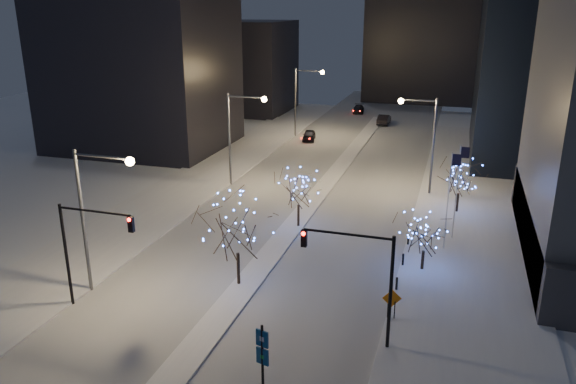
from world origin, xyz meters
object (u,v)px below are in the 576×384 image
at_px(car_mid, 384,119).
at_px(holiday_tree_plaza_near, 425,233).
at_px(street_lamp_w_far, 302,93).
at_px(holiday_tree_median_far, 299,189).
at_px(street_lamp_east, 425,133).
at_px(traffic_signal_east, 363,270).
at_px(car_near, 309,135).
at_px(wayfinding_sign, 262,352).
at_px(car_far, 359,109).
at_px(holiday_tree_plaza_far, 460,178).
at_px(holiday_tree_median_near, 237,227).
at_px(construction_sign, 392,301).
at_px(traffic_signal_west, 85,240).
at_px(street_lamp_w_near, 94,203).
at_px(street_lamp_w_mid, 238,127).

relative_size(car_mid, holiday_tree_plaza_near, 1.00).
xyz_separation_m(street_lamp_w_far, holiday_tree_median_far, (9.44, -34.71, -2.98)).
bearing_deg(street_lamp_east, traffic_signal_east, -92.26).
height_order(car_near, holiday_tree_median_far, holiday_tree_median_far).
height_order(street_lamp_w_far, holiday_tree_plaza_near, street_lamp_w_far).
xyz_separation_m(holiday_tree_plaza_near, wayfinding_sign, (-6.64, -16.57, -0.56)).
relative_size(car_far, holiday_tree_plaza_far, 0.90).
bearing_deg(car_far, holiday_tree_plaza_far, -77.04).
distance_m(holiday_tree_median_near, wayfinding_sign, 11.94).
relative_size(street_lamp_w_far, car_near, 2.34).
relative_size(traffic_signal_east, construction_sign, 3.54).
distance_m(holiday_tree_median_far, construction_sign, 16.52).
bearing_deg(car_mid, wayfinding_sign, 93.80).
height_order(street_lamp_w_far, traffic_signal_west, street_lamp_w_far).
bearing_deg(car_near, street_lamp_east, -58.85).
relative_size(car_near, car_mid, 0.87).
height_order(street_lamp_w_near, holiday_tree_plaza_near, street_lamp_w_near).
distance_m(car_near, construction_sign, 49.06).
relative_size(street_lamp_w_far, car_mid, 2.04).
height_order(street_lamp_east, holiday_tree_plaza_far, street_lamp_east).
xyz_separation_m(street_lamp_east, holiday_tree_median_near, (-10.58, -24.36, -2.05)).
xyz_separation_m(street_lamp_w_mid, wayfinding_sign, (13.94, -31.77, -4.07)).
relative_size(traffic_signal_east, holiday_tree_median_near, 1.06).
height_order(street_lamp_w_far, street_lamp_east, same).
relative_size(holiday_tree_median_near, holiday_tree_plaza_far, 1.27).
bearing_deg(street_lamp_w_far, holiday_tree_plaza_far, -49.62).
xyz_separation_m(holiday_tree_median_near, holiday_tree_median_far, (1.00, 11.65, -0.88)).
xyz_separation_m(holiday_tree_plaza_near, construction_sign, (-1.34, -7.63, -1.65)).
distance_m(car_near, wayfinding_sign, 56.13).
xyz_separation_m(car_near, car_far, (2.99, 23.54, -0.05)).
height_order(street_lamp_east, wayfinding_sign, street_lamp_east).
distance_m(street_lamp_w_mid, street_lamp_east, 19.26).
bearing_deg(car_mid, street_lamp_w_near, 81.46).
relative_size(car_mid, car_far, 1.05).
bearing_deg(holiday_tree_plaza_near, car_far, 104.50).
bearing_deg(holiday_tree_plaza_near, wayfinding_sign, -111.83).
relative_size(street_lamp_east, holiday_tree_plaza_far, 1.93).
xyz_separation_m(traffic_signal_east, car_near, (-16.26, 48.96, -4.03)).
bearing_deg(street_lamp_w_mid, holiday_tree_median_near, -68.44).
relative_size(traffic_signal_east, holiday_tree_plaza_near, 1.43).
bearing_deg(car_far, holiday_tree_plaza_near, -83.16).
bearing_deg(construction_sign, street_lamp_east, 77.65).
height_order(car_near, car_mid, car_mid).
height_order(traffic_signal_west, wayfinding_sign, traffic_signal_west).
xyz_separation_m(holiday_tree_median_near, wayfinding_sign, (5.50, -10.42, -1.97)).
bearing_deg(wayfinding_sign, street_lamp_w_mid, 129.69).
distance_m(holiday_tree_median_far, wayfinding_sign, 22.55).
relative_size(street_lamp_w_near, street_lamp_w_mid, 1.00).
relative_size(traffic_signal_west, holiday_tree_median_near, 1.06).
distance_m(street_lamp_w_mid, traffic_signal_west, 27.06).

